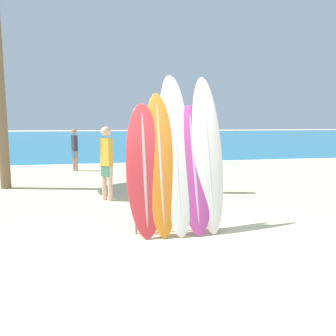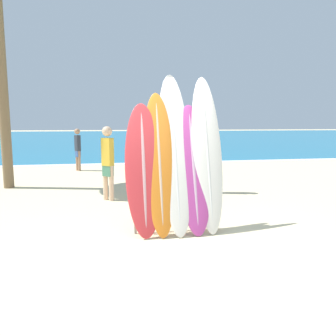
{
  "view_description": "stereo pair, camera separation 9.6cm",
  "coord_description": "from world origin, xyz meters",
  "px_view_note": "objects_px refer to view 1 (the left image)",
  "views": [
    {
      "loc": [
        -0.99,
        -4.29,
        1.73
      ],
      "look_at": [
        0.19,
        1.49,
        0.92
      ],
      "focal_mm": 35.0,
      "sensor_mm": 36.0,
      "label": 1
    },
    {
      "loc": [
        -0.89,
        -4.31,
        1.73
      ],
      "look_at": [
        0.19,
        1.49,
        0.92
      ],
      "focal_mm": 35.0,
      "sensor_mm": 36.0,
      "label": 2
    }
  ],
  "objects_px": {
    "person_mid_beach": "(75,148)",
    "person_near_water": "(138,147)",
    "surfboard_slot_3": "(194,168)",
    "surfboard_slot_0": "(144,169)",
    "surfboard_slot_2": "(175,152)",
    "person_far_left": "(209,156)",
    "surfboard_slot_4": "(208,153)",
    "surfboard_rack": "(178,202)",
    "surfboard_slot_1": "(160,163)",
    "person_far_right": "(107,160)"
  },
  "relations": [
    {
      "from": "surfboard_slot_4",
      "to": "person_far_left",
      "type": "relative_size",
      "value": 1.47
    },
    {
      "from": "person_mid_beach",
      "to": "person_near_water",
      "type": "bearing_deg",
      "value": 68.4
    },
    {
      "from": "surfboard_rack",
      "to": "surfboard_slot_0",
      "type": "height_order",
      "value": "surfboard_slot_0"
    },
    {
      "from": "surfboard_slot_2",
      "to": "person_far_left",
      "type": "distance_m",
      "value": 3.02
    },
    {
      "from": "surfboard_slot_0",
      "to": "surfboard_slot_1",
      "type": "distance_m",
      "value": 0.27
    },
    {
      "from": "surfboard_slot_2",
      "to": "surfboard_slot_4",
      "type": "xyz_separation_m",
      "value": [
        0.53,
        -0.04,
        -0.02
      ]
    },
    {
      "from": "surfboard_slot_3",
      "to": "surfboard_slot_0",
      "type": "bearing_deg",
      "value": -179.31
    },
    {
      "from": "surfboard_rack",
      "to": "person_far_left",
      "type": "relative_size",
      "value": 0.81
    },
    {
      "from": "surfboard_slot_1",
      "to": "surfboard_slot_2",
      "type": "xyz_separation_m",
      "value": [
        0.26,
        0.07,
        0.16
      ]
    },
    {
      "from": "surfboard_rack",
      "to": "person_near_water",
      "type": "distance_m",
      "value": 7.79
    },
    {
      "from": "surfboard_slot_2",
      "to": "surfboard_slot_4",
      "type": "relative_size",
      "value": 1.02
    },
    {
      "from": "surfboard_slot_3",
      "to": "person_mid_beach",
      "type": "relative_size",
      "value": 1.33
    },
    {
      "from": "surfboard_slot_1",
      "to": "surfboard_slot_4",
      "type": "distance_m",
      "value": 0.8
    },
    {
      "from": "surfboard_rack",
      "to": "person_far_left",
      "type": "bearing_deg",
      "value": 62.56
    },
    {
      "from": "surfboard_rack",
      "to": "person_mid_beach",
      "type": "relative_size",
      "value": 0.9
    },
    {
      "from": "person_mid_beach",
      "to": "surfboard_slot_2",
      "type": "bearing_deg",
      "value": -15.66
    },
    {
      "from": "surfboard_slot_4",
      "to": "person_far_right",
      "type": "bearing_deg",
      "value": 124.31
    },
    {
      "from": "surfboard_slot_0",
      "to": "person_near_water",
      "type": "relative_size",
      "value": 1.36
    },
    {
      "from": "surfboard_slot_4",
      "to": "person_mid_beach",
      "type": "relative_size",
      "value": 1.63
    },
    {
      "from": "surfboard_rack",
      "to": "surfboard_slot_1",
      "type": "height_order",
      "value": "surfboard_slot_1"
    },
    {
      "from": "surfboard_rack",
      "to": "surfboard_slot_1",
      "type": "bearing_deg",
      "value": 171.89
    },
    {
      "from": "surfboard_slot_2",
      "to": "person_near_water",
      "type": "bearing_deg",
      "value": 88.27
    },
    {
      "from": "surfboard_slot_3",
      "to": "person_far_right",
      "type": "bearing_deg",
      "value": 119.43
    },
    {
      "from": "person_near_water",
      "to": "surfboard_slot_1",
      "type": "bearing_deg",
      "value": -16.51
    },
    {
      "from": "person_near_water",
      "to": "surfboard_rack",
      "type": "bearing_deg",
      "value": -14.43
    },
    {
      "from": "surfboard_slot_3",
      "to": "person_far_right",
      "type": "height_order",
      "value": "surfboard_slot_3"
    },
    {
      "from": "surfboard_slot_3",
      "to": "person_near_water",
      "type": "distance_m",
      "value": 7.76
    },
    {
      "from": "surfboard_slot_0",
      "to": "person_mid_beach",
      "type": "distance_m",
      "value": 7.51
    },
    {
      "from": "surfboard_slot_3",
      "to": "person_far_right",
      "type": "distance_m",
      "value": 2.73
    },
    {
      "from": "surfboard_slot_3",
      "to": "person_near_water",
      "type": "height_order",
      "value": "surfboard_slot_3"
    },
    {
      "from": "surfboard_slot_0",
      "to": "person_far_left",
      "type": "xyz_separation_m",
      "value": [
        1.96,
        2.73,
        -0.09
      ]
    },
    {
      "from": "surfboard_rack",
      "to": "person_mid_beach",
      "type": "xyz_separation_m",
      "value": [
        -2.14,
        7.34,
        0.36
      ]
    },
    {
      "from": "surfboard_rack",
      "to": "surfboard_slot_3",
      "type": "distance_m",
      "value": 0.6
    },
    {
      "from": "surfboard_rack",
      "to": "surfboard_slot_3",
      "type": "relative_size",
      "value": 0.68
    },
    {
      "from": "surfboard_rack",
      "to": "surfboard_slot_4",
      "type": "relative_size",
      "value": 0.55
    },
    {
      "from": "surfboard_slot_0",
      "to": "person_far_left",
      "type": "distance_m",
      "value": 3.36
    },
    {
      "from": "surfboard_slot_0",
      "to": "surfboard_slot_3",
      "type": "relative_size",
      "value": 1.01
    },
    {
      "from": "person_near_water",
      "to": "surfboard_slot_0",
      "type": "bearing_deg",
      "value": -18.35
    },
    {
      "from": "surfboard_slot_3",
      "to": "surfboard_slot_4",
      "type": "height_order",
      "value": "surfboard_slot_4"
    },
    {
      "from": "surfboard_slot_0",
      "to": "person_far_right",
      "type": "height_order",
      "value": "surfboard_slot_0"
    },
    {
      "from": "person_far_right",
      "to": "surfboard_slot_3",
      "type": "bearing_deg",
      "value": 160.57
    },
    {
      "from": "surfboard_slot_2",
      "to": "person_far_left",
      "type": "relative_size",
      "value": 1.49
    },
    {
      "from": "surfboard_slot_2",
      "to": "person_near_water",
      "type": "height_order",
      "value": "surfboard_slot_2"
    },
    {
      "from": "surfboard_slot_0",
      "to": "person_far_left",
      "type": "height_order",
      "value": "surfboard_slot_0"
    },
    {
      "from": "surfboard_slot_1",
      "to": "surfboard_slot_4",
      "type": "bearing_deg",
      "value": 2.46
    },
    {
      "from": "person_mid_beach",
      "to": "surfboard_slot_3",
      "type": "bearing_deg",
      "value": -13.83
    },
    {
      "from": "surfboard_slot_1",
      "to": "person_far_right",
      "type": "xyz_separation_m",
      "value": [
        -0.79,
        2.35,
        -0.21
      ]
    },
    {
      "from": "surfboard_slot_4",
      "to": "surfboard_rack",
      "type": "bearing_deg",
      "value": -171.72
    },
    {
      "from": "surfboard_slot_4",
      "to": "person_near_water",
      "type": "xyz_separation_m",
      "value": [
        -0.29,
        7.7,
        -0.43
      ]
    },
    {
      "from": "surfboard_slot_0",
      "to": "surfboard_slot_4",
      "type": "bearing_deg",
      "value": 3.62
    }
  ]
}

